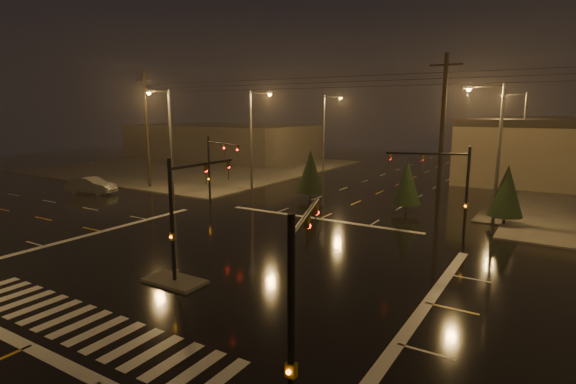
# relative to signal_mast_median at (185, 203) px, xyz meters

# --- Properties ---
(ground) EXTENTS (140.00, 140.00, 0.00)m
(ground) POSITION_rel_signal_mast_median_xyz_m (-0.00, 3.07, -3.75)
(ground) COLOR black
(ground) RESTS_ON ground
(sidewalk_nw) EXTENTS (36.00, 36.00, 0.12)m
(sidewalk_nw) POSITION_rel_signal_mast_median_xyz_m (-30.00, 33.07, -3.69)
(sidewalk_nw) COLOR #413F3A
(sidewalk_nw) RESTS_ON ground
(median_island) EXTENTS (3.00, 1.60, 0.15)m
(median_island) POSITION_rel_signal_mast_median_xyz_m (-0.00, -0.93, -3.68)
(median_island) COLOR #413F3A
(median_island) RESTS_ON ground
(crosswalk) EXTENTS (15.00, 2.60, 0.01)m
(crosswalk) POSITION_rel_signal_mast_median_xyz_m (-0.00, -5.93, -3.75)
(crosswalk) COLOR beige
(crosswalk) RESTS_ON ground
(stop_bar_near) EXTENTS (16.00, 0.50, 0.01)m
(stop_bar_near) POSITION_rel_signal_mast_median_xyz_m (-0.00, -7.93, -3.75)
(stop_bar_near) COLOR beige
(stop_bar_near) RESTS_ON ground
(stop_bar_far) EXTENTS (16.00, 0.50, 0.01)m
(stop_bar_far) POSITION_rel_signal_mast_median_xyz_m (-0.00, 14.07, -3.75)
(stop_bar_far) COLOR beige
(stop_bar_far) RESTS_ON ground
(commercial_block) EXTENTS (30.00, 18.00, 5.60)m
(commercial_block) POSITION_rel_signal_mast_median_xyz_m (-35.00, 45.07, -0.95)
(commercial_block) COLOR #413B39
(commercial_block) RESTS_ON ground
(signal_mast_median) EXTENTS (0.25, 4.59, 6.00)m
(signal_mast_median) POSITION_rel_signal_mast_median_xyz_m (0.00, 0.00, 0.00)
(signal_mast_median) COLOR black
(signal_mast_median) RESTS_ON ground
(signal_mast_ne) EXTENTS (4.84, 1.86, 6.00)m
(signal_mast_ne) POSITION_rel_signal_mast_median_xyz_m (9.50, 13.21, 0.04)
(signal_mast_ne) COLOR black
(signal_mast_ne) RESTS_ON ground
(signal_mast_nw) EXTENTS (4.84, 1.86, 6.00)m
(signal_mast_nw) POSITION_rel_signal_mast_median_xyz_m (-9.50, 13.21, 0.04)
(signal_mast_nw) COLOR black
(signal_mast_nw) RESTS_ON ground
(signal_mast_se) EXTENTS (1.55, 3.87, 6.00)m
(signal_mast_se) POSITION_rel_signal_mast_median_xyz_m (10.23, -6.68, -0.04)
(signal_mast_se) COLOR black
(signal_mast_se) RESTS_ON ground
(streetlight_1) EXTENTS (2.77, 0.32, 10.00)m
(streetlight_1) POSITION_rel_signal_mast_median_xyz_m (-11.18, 21.07, 2.05)
(streetlight_1) COLOR #38383A
(streetlight_1) RESTS_ON ground
(streetlight_2) EXTENTS (2.77, 0.32, 10.00)m
(streetlight_2) POSITION_rel_signal_mast_median_xyz_m (-11.18, 37.07, 2.05)
(streetlight_2) COLOR #38383A
(streetlight_2) RESTS_ON ground
(streetlight_3) EXTENTS (2.77, 0.32, 10.00)m
(streetlight_3) POSITION_rel_signal_mast_median_xyz_m (11.18, 19.07, 2.05)
(streetlight_3) COLOR #38383A
(streetlight_3) RESTS_ON ground
(streetlight_4) EXTENTS (2.77, 0.32, 10.00)m
(streetlight_4) POSITION_rel_signal_mast_median_xyz_m (11.18, 39.07, 2.05)
(streetlight_4) COLOR #38383A
(streetlight_4) RESTS_ON ground
(streetlight_5) EXTENTS (0.32, 2.77, 10.00)m
(streetlight_5) POSITION_rel_signal_mast_median_xyz_m (-16.00, 14.26, 2.05)
(streetlight_5) COLOR #38383A
(streetlight_5) RESTS_ON ground
(utility_pole_0) EXTENTS (2.20, 0.32, 12.00)m
(utility_pole_0) POSITION_rel_signal_mast_median_xyz_m (-22.00, 17.07, 2.38)
(utility_pole_0) COLOR black
(utility_pole_0) RESTS_ON ground
(utility_pole_1) EXTENTS (2.20, 0.32, 12.00)m
(utility_pole_1) POSITION_rel_signal_mast_median_xyz_m (8.00, 17.07, 2.38)
(utility_pole_1) COLOR black
(utility_pole_1) RESTS_ON ground
(conifer_0) EXTENTS (2.37, 2.37, 4.40)m
(conifer_0) POSITION_rel_signal_mast_median_xyz_m (12.20, 19.27, -1.21)
(conifer_0) COLOR black
(conifer_0) RESTS_ON ground
(conifer_3) EXTENTS (2.49, 2.49, 4.60)m
(conifer_3) POSITION_rel_signal_mast_median_xyz_m (-4.16, 20.13, -1.11)
(conifer_3) COLOR black
(conifer_3) RESTS_ON ground
(conifer_4) EXTENTS (2.26, 2.26, 4.24)m
(conifer_4) POSITION_rel_signal_mast_median_xyz_m (4.92, 19.65, -1.28)
(conifer_4) COLOR black
(conifer_4) RESTS_ON ground
(car_crossing) EXTENTS (5.28, 3.00, 1.65)m
(car_crossing) POSITION_rel_signal_mast_median_xyz_m (-24.14, 11.52, -2.93)
(car_crossing) COLOR #5B5F63
(car_crossing) RESTS_ON ground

